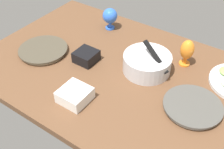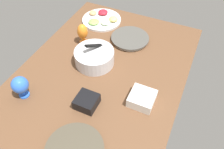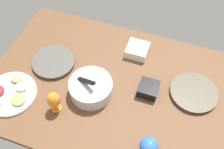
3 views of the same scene
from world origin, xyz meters
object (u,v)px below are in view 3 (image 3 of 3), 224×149
fruit_platter (11,93)px  dinner_plate_left (194,92)px  hurricane_glass_orange (54,101)px  square_bowl_white (137,50)px  hurricane_glass_blue (149,147)px  mixing_bowl (91,88)px  square_bowl_black (149,89)px  dinner_plate_right (54,62)px

fruit_platter → dinner_plate_left: bearing=-160.5°
hurricane_glass_orange → square_bowl_white: (-33.13, -57.24, -5.97)cm
hurricane_glass_blue → mixing_bowl: bearing=-30.9°
square_bowl_black → fruit_platter: bearing=20.5°
square_bowl_white → dinner_plate_left: bearing=154.7°
dinner_plate_right → mixing_bowl: bearing=158.1°
dinner_plate_left → hurricane_glass_orange: size_ratio=1.83×
mixing_bowl → hurricane_glass_blue: (-42.33, 25.33, 3.67)cm
square_bowl_white → dinner_plate_right: bearing=28.4°
fruit_platter → square_bowl_white: bearing=-138.1°
dinner_plate_left → square_bowl_black: bearing=16.5°
square_bowl_white → mixing_bowl: bearing=65.9°
hurricane_glass_blue → dinner_plate_left: bearing=-111.1°
dinner_plate_left → dinner_plate_right: size_ratio=1.04×
hurricane_glass_orange → hurricane_glass_blue: 58.14cm
dinner_plate_left → fruit_platter: (106.16, 37.63, 0.28)cm
dinner_plate_right → hurricane_glass_blue: size_ratio=1.94×
dinner_plate_right → square_bowl_white: square_bowl_white is taller
mixing_bowl → square_bowl_black: size_ratio=2.26×
dinner_plate_right → mixing_bowl: 34.93cm
hurricane_glass_orange → mixing_bowl: bearing=-131.4°
hurricane_glass_orange → hurricane_glass_blue: size_ratio=1.10×
mixing_bowl → square_bowl_white: mixing_bowl is taller
fruit_platter → square_bowl_black: 84.62cm
square_bowl_black → hurricane_glass_blue: bearing=104.0°
dinner_plate_right → mixing_bowl: (-32.21, 12.93, 3.95)cm
square_bowl_white → hurricane_glass_orange: bearing=59.9°
dinner_plate_left → square_bowl_black: size_ratio=2.44×
mixing_bowl → square_bowl_black: (-32.97, -12.16, -1.85)cm
mixing_bowl → square_bowl_white: 43.83cm
mixing_bowl → fruit_platter: mixing_bowl is taller
dinner_plate_left → hurricane_glass_blue: (17.57, 45.45, 7.74)cm
dinner_plate_right → hurricane_glass_blue: hurricane_glass_blue is taller
dinner_plate_left → hurricane_glass_orange: bearing=26.5°
square_bowl_white → square_bowl_black: (-15.09, 27.81, 0.03)cm
hurricane_glass_orange → square_bowl_black: bearing=-148.6°
dinner_plate_left → dinner_plate_right: dinner_plate_right is taller
mixing_bowl → fruit_platter: size_ratio=0.85×
mixing_bowl → fruit_platter: (46.25, 17.51, -3.79)cm
hurricane_glass_orange → square_bowl_white: hurricane_glass_orange is taller
fruit_platter → mixing_bowl: bearing=-159.3°
mixing_bowl → hurricane_glass_blue: bearing=149.1°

